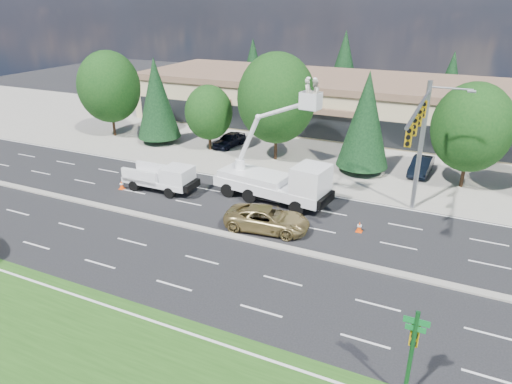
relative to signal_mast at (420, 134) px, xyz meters
The scene contains 25 objects.
ground 13.67m from the signal_mast, 144.92° to the right, with size 140.00×140.00×0.00m, color black.
concrete_apron 17.47m from the signal_mast, 127.74° to the left, with size 140.00×22.00×0.01m, color gray.
grass_verge 23.22m from the signal_mast, 116.58° to the right, with size 140.00×10.00×0.01m, color #1F4614.
road_median 13.64m from the signal_mast, 144.92° to the right, with size 120.00×0.55×0.12m, color gray.
strip_mall 25.23m from the signal_mast, 113.62° to the left, with size 50.40×15.40×5.50m.
tree_front_a 33.01m from the signal_mast, 166.05° to the left, with size 6.49×6.49×9.00m.
tree_front_b 27.26m from the signal_mast, 163.00° to the left, with size 4.37×4.37×8.61m.
tree_front_c 21.68m from the signal_mast, 158.34° to the left, with size 4.59×4.59×6.36m.
tree_front_d 15.27m from the signal_mast, 148.59° to the left, with size 6.98×6.98×9.69m.
tree_front_e 9.52m from the signal_mast, 122.30° to the left, with size 4.37×4.37×8.61m.
tree_front_f 8.58m from the signal_mast, 69.52° to the left, with size 5.96×5.96×8.27m.
tree_back_a 44.83m from the signal_mast, 128.72° to the left, with size 4.27×4.27×8.41m.
tree_back_b 37.67m from the signal_mast, 111.87° to the left, with size 5.03×5.03×9.91m.
tree_back_c 35.01m from the signal_mast, 90.05° to the left, with size 3.95×3.95×7.79m.
signal_mast is the anchor object (origin of this frame).
street_sign_pole 15.99m from the signal_mast, 82.73° to the right, with size 0.90×0.44×4.00m.
utility_pickup 18.90m from the signal_mast, behind, with size 5.63×2.28×2.15m.
bucket_truck 9.80m from the signal_mast, behind, with size 9.15×3.75×9.24m.
traffic_cone_a 22.31m from the signal_mast, 169.94° to the right, with size 0.40×0.40×0.70m.
traffic_cone_b 12.95m from the signal_mast, 160.27° to the right, with size 0.40×0.40×0.70m.
traffic_cone_c 10.95m from the signal_mast, 158.40° to the right, with size 0.40×0.40×0.70m.
traffic_cone_d 6.97m from the signal_mast, 131.26° to the right, with size 0.40×0.40×0.70m.
minivan 11.00m from the signal_mast, 147.34° to the right, with size 2.52×5.46×1.52m, color olive.
parked_car_west 21.82m from the signal_mast, 152.68° to the left, with size 1.66×4.12×1.40m, color black.
parked_car_east 11.04m from the signal_mast, 91.90° to the left, with size 1.52×4.35×1.43m, color black.
Camera 1 is at (12.31, -22.33, 13.84)m, focal length 32.00 mm.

